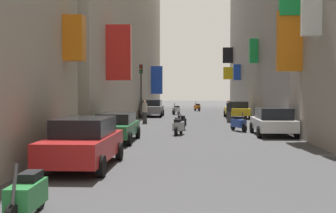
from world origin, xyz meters
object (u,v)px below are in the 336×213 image
(parked_car_green, at_px, (116,126))
(pedestrian_near_left, at_px, (145,112))
(scooter_silver, at_px, (179,126))
(parked_car_yellow, at_px, (237,109))
(scooter_white, at_px, (176,110))
(scooter_orange, at_px, (197,107))
(parked_car_white, at_px, (273,121))
(parked_car_red, at_px, (83,142))
(pedestrian_crossing, at_px, (229,111))
(traffic_light_near_corner, at_px, (141,82))
(parked_car_grey, at_px, (152,108))
(scooter_blue, at_px, (238,123))
(scooter_green, at_px, (27,195))
(scooter_black, at_px, (181,122))

(parked_car_green, relative_size, pedestrian_near_left, 2.65)
(scooter_silver, bearing_deg, parked_car_yellow, 72.63)
(parked_car_yellow, distance_m, scooter_white, 7.52)
(scooter_white, xyz_separation_m, scooter_orange, (2.12, 7.53, 0.00))
(parked_car_white, distance_m, scooter_silver, 4.99)
(scooter_silver, bearing_deg, parked_car_red, -104.36)
(pedestrian_crossing, height_order, pedestrian_near_left, pedestrian_crossing)
(parked_car_white, relative_size, traffic_light_near_corner, 0.91)
(pedestrian_near_left, bearing_deg, parked_car_yellow, 41.96)
(parked_car_grey, xyz_separation_m, scooter_orange, (4.18, 10.87, -0.33))
(scooter_blue, height_order, traffic_light_near_corner, traffic_light_near_corner)
(pedestrian_crossing, bearing_deg, parked_car_yellow, 77.84)
(scooter_orange, distance_m, pedestrian_near_left, 19.65)
(scooter_green, height_order, pedestrian_near_left, pedestrian_near_left)
(parked_car_green, relative_size, scooter_silver, 2.44)
(parked_car_white, height_order, parked_car_yellow, parked_car_white)
(scooter_silver, bearing_deg, scooter_black, 89.70)
(scooter_blue, bearing_deg, pedestrian_near_left, 136.90)
(parked_car_grey, xyz_separation_m, pedestrian_near_left, (0.24, -8.38, 0.04))
(scooter_blue, xyz_separation_m, pedestrian_near_left, (-6.11, 5.72, 0.37))
(scooter_black, distance_m, scooter_blue, 3.55)
(parked_car_green, distance_m, scooter_white, 23.01)
(parked_car_green, height_order, pedestrian_near_left, pedestrian_near_left)
(scooter_white, distance_m, scooter_orange, 7.82)
(parked_car_grey, bearing_deg, traffic_light_near_corner, -102.41)
(parked_car_grey, xyz_separation_m, parked_car_green, (0.15, -19.59, -0.09))
(scooter_blue, height_order, pedestrian_near_left, pedestrian_near_left)
(pedestrian_crossing, distance_m, pedestrian_near_left, 6.31)
(parked_car_green, bearing_deg, scooter_orange, 82.46)
(parked_car_green, bearing_deg, scooter_blue, 41.55)
(parked_car_white, height_order, pedestrian_crossing, pedestrian_crossing)
(parked_car_green, bearing_deg, scooter_green, -87.36)
(parked_car_green, xyz_separation_m, scooter_white, (1.91, 22.93, -0.24))
(parked_car_grey, relative_size, scooter_silver, 2.24)
(scooter_white, bearing_deg, scooter_blue, -76.16)
(scooter_green, bearing_deg, parked_car_green, 92.64)
(scooter_black, bearing_deg, parked_car_grey, 102.79)
(parked_car_green, relative_size, traffic_light_near_corner, 0.97)
(parked_car_yellow, distance_m, pedestrian_crossing, 5.15)
(scooter_green, distance_m, traffic_light_near_corner, 29.07)
(pedestrian_near_left, bearing_deg, pedestrian_crossing, 13.35)
(parked_car_grey, xyz_separation_m, scooter_blue, (6.35, -14.09, -0.33))
(scooter_white, relative_size, scooter_black, 0.93)
(parked_car_grey, relative_size, pedestrian_crossing, 2.42)
(scooter_silver, height_order, pedestrian_crossing, pedestrian_crossing)
(scooter_orange, bearing_deg, parked_car_yellow, -75.53)
(parked_car_grey, bearing_deg, parked_car_white, -64.31)
(scooter_green, xyz_separation_m, pedestrian_crossing, (5.67, 25.02, 0.37))
(parked_car_red, distance_m, traffic_light_near_corner, 23.55)
(parked_car_yellow, xyz_separation_m, pedestrian_crossing, (-1.09, -5.04, 0.07))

